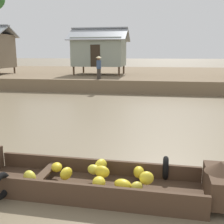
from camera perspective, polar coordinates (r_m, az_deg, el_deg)
ground_plane at (r=10.57m, az=-1.62°, el=-2.93°), size 300.00×300.00×0.00m
riverbank_strip at (r=28.75m, az=5.66°, el=7.53°), size 160.00×20.00×0.93m
banana_boat at (r=5.68m, az=-4.66°, el=-13.80°), size 5.54×1.87×0.83m
stilt_house_mid_left at (r=24.60m, az=-2.59°, el=12.61°), size 5.01×3.98×4.06m
vendor_person at (r=19.90m, az=-2.78°, el=9.57°), size 0.44×0.44×1.66m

